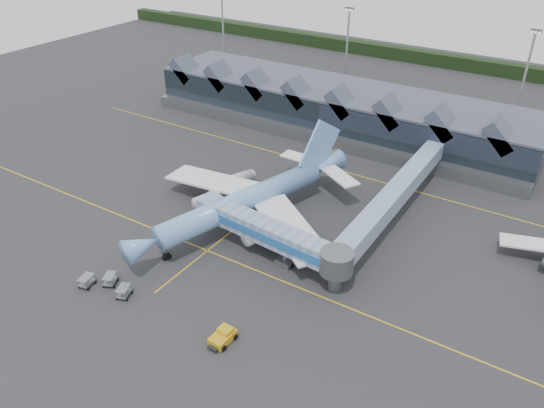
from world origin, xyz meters
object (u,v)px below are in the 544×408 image
Objects in this scene: jet_bridge at (279,238)px; main_airliner at (250,199)px; pushback_tug at (223,336)px; fuel_truck at (234,182)px.

main_airliner is at bearing 149.93° from jet_bridge.
fuel_truck is at bearing 126.20° from pushback_tug.
jet_bridge reaches higher than pushback_tug.
jet_bridge is at bearing -19.23° from main_airliner.
main_airliner is 10.97× the size of pushback_tug.
jet_bridge is 18.28m from pushback_tug.
main_airliner is 4.62× the size of fuel_truck.
pushback_tug is at bearing -34.55° from fuel_truck.
pushback_tug is (13.02, -25.04, -3.49)m from main_airliner.
main_airliner is 12.68m from jet_bridge.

